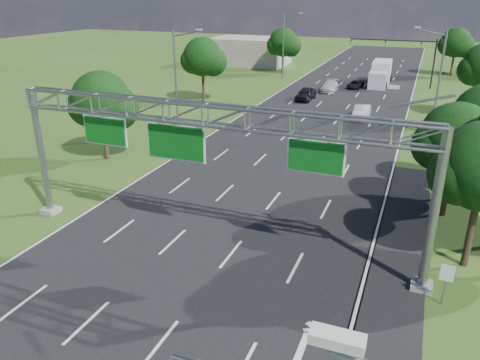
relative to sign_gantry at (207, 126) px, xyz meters
The scene contains 19 objects.
ground 19.28m from the sign_gantry, 91.05° to the left, with size 220.00×220.00×0.00m, color #2C4B16.
road 19.28m from the sign_gantry, 91.05° to the left, with size 18.00×180.00×0.02m, color black.
road_flare 12.20m from the sign_gantry, 11.47° to the left, with size 3.00×30.00×0.02m, color black.
sign_gantry is the anchor object (origin of this frame).
regulatory_sign 13.25m from the sign_gantry, ahead, with size 0.60×0.08×2.10m.
traffic_signal 53.51m from the sign_gantry, 82.32° to the left, with size 12.21×0.24×7.00m.
streetlight_l_near 21.47m from the sign_gantry, 122.87° to the left, with size 2.97×0.22×10.16m.
streetlight_l_far 54.28m from the sign_gantry, 102.38° to the left, with size 2.97×0.22×10.16m.
streetlight_r_mid 30.10m from the sign_gantry, 68.60° to the left, with size 2.97×0.22×10.16m.
tree_verge_la 17.56m from the sign_gantry, 144.84° to the left, with size 5.76×4.80×7.40m.
tree_verge_lb 36.85m from the sign_gantry, 116.19° to the left, with size 5.76×4.80×8.06m.
tree_verge_lc 59.56m from the sign_gantry, 102.86° to the left, with size 5.76×4.80×7.62m.
tree_verge_re 67.48m from the sign_gantry, 78.24° to the left, with size 5.76×4.80×7.84m.
building_left 69.82m from the sign_gantry, 108.69° to the left, with size 14.00×10.00×5.00m, color gray.
car_queue_a 46.25m from the sign_gantry, 93.30° to the left, with size 2.00×4.91×1.42m, color silver.
car_queue_b 49.73m from the sign_gantry, 89.50° to the left, with size 1.79×3.87×1.08m, color black.
car_queue_c 39.47m from the sign_gantry, 96.39° to the left, with size 1.90×4.73×1.61m, color black.
car_queue_d 32.52m from the sign_gantry, 83.19° to the left, with size 1.56×4.48×1.48m, color #B9B9B9.
box_truck 53.90m from the sign_gantry, 86.32° to the left, with size 2.82×9.11×3.43m.
Camera 1 is at (10.36, -8.76, 13.27)m, focal length 35.00 mm.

